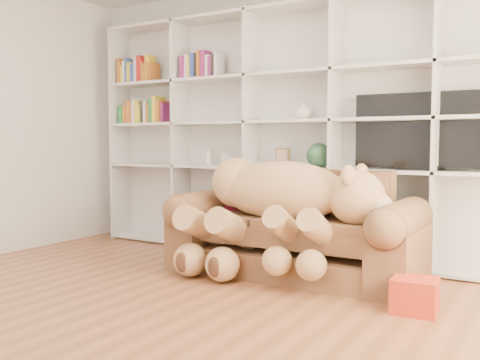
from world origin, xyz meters
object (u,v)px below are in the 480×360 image
Objects in this scene: sofa at (295,235)px; teddy_bear at (277,202)px; gift_box at (415,295)px; tv at (421,132)px.

teddy_bear is at bearing -114.67° from sofa.
sofa is 1.25m from gift_box.
sofa is 7.31× the size of gift_box.
teddy_bear reaches higher than sofa.
gift_box is at bearing -12.52° from teddy_bear.
gift_box is 0.25× the size of tv.
tv reaches higher than sofa.
gift_box is at bearing -26.01° from sofa.
sofa reaches higher than gift_box.
sofa is 1.38m from tv.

